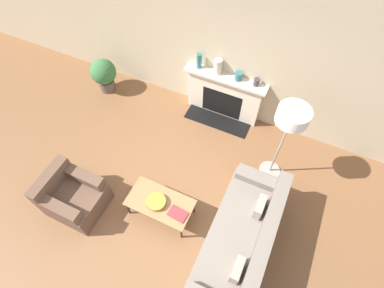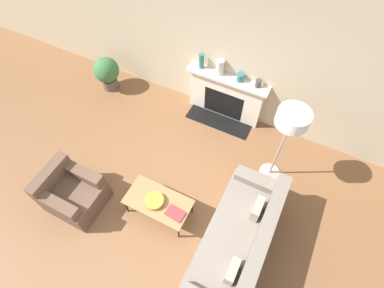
{
  "view_description": "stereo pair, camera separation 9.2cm",
  "coord_description": "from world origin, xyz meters",
  "views": [
    {
      "loc": [
        1.2,
        -1.38,
        4.85
      ],
      "look_at": [
        -0.08,
        1.37,
        0.45
      ],
      "focal_mm": 28.0,
      "sensor_mm": 36.0,
      "label": 1
    },
    {
      "loc": [
        1.28,
        -1.34,
        4.85
      ],
      "look_at": [
        -0.08,
        1.37,
        0.45
      ],
      "focal_mm": 28.0,
      "sensor_mm": 36.0,
      "label": 2
    }
  ],
  "objects": [
    {
      "name": "book",
      "position": [
        0.26,
        0.1,
        0.42
      ],
      "size": [
        0.3,
        0.22,
        0.02
      ],
      "rotation": [
        0.0,
        0.0,
        -0.09
      ],
      "color": "#9E2D33",
      "rests_on": "coffee_table"
    },
    {
      "name": "wall_back",
      "position": [
        0.0,
        2.81,
        1.45
      ],
      "size": [
        18.0,
        0.06,
        2.9
      ],
      "color": "#BCAD8E",
      "rests_on": "ground_plane"
    },
    {
      "name": "ground_plane",
      "position": [
        0.0,
        0.0,
        0.0
      ],
      "size": [
        18.0,
        18.0,
        0.0
      ],
      "primitive_type": "plane",
      "color": "brown"
    },
    {
      "name": "floor_lamp",
      "position": [
        1.35,
        1.71,
        1.45
      ],
      "size": [
        0.49,
        0.49,
        1.7
      ],
      "color": "gray",
      "rests_on": "ground_plane"
    },
    {
      "name": "fireplace",
      "position": [
        0.01,
        2.66,
        0.49
      ],
      "size": [
        1.61,
        0.59,
        1.01
      ],
      "color": "beige",
      "rests_on": "ground_plane"
    },
    {
      "name": "mantel_vase_left",
      "position": [
        -0.54,
        2.68,
        1.16
      ],
      "size": [
        0.1,
        0.1,
        0.3
      ],
      "color": "#28666B",
      "rests_on": "fireplace"
    },
    {
      "name": "bowl",
      "position": [
        -0.12,
        0.12,
        0.46
      ],
      "size": [
        0.3,
        0.3,
        0.08
      ],
      "color": "#BC8E2D",
      "rests_on": "coffee_table"
    },
    {
      "name": "armchair_near",
      "position": [
        -1.46,
        -0.32,
        0.31
      ],
      "size": [
        0.88,
        0.79,
        0.79
      ],
      "rotation": [
        0.0,
        0.0,
        1.57
      ],
      "color": "brown",
      "rests_on": "ground_plane"
    },
    {
      "name": "couch",
      "position": [
        1.3,
        0.17,
        0.32
      ],
      "size": [
        0.88,
        2.19,
        0.85
      ],
      "rotation": [
        0.0,
        0.0,
        -1.57
      ],
      "color": "slate",
      "rests_on": "ground_plane"
    },
    {
      "name": "mantel_vase_center_right",
      "position": [
        0.24,
        2.68,
        1.09
      ],
      "size": [
        0.13,
        0.13,
        0.15
      ],
      "color": "#28666B",
      "rests_on": "fireplace"
    },
    {
      "name": "potted_plant",
      "position": [
        -2.56,
        2.23,
        0.44
      ],
      "size": [
        0.54,
        0.54,
        0.77
      ],
      "color": "brown",
      "rests_on": "ground_plane"
    },
    {
      "name": "mantel_vase_right",
      "position": [
        0.58,
        2.68,
        1.08
      ],
      "size": [
        0.11,
        0.11,
        0.14
      ],
      "color": "#3D383D",
      "rests_on": "fireplace"
    },
    {
      "name": "coffee_table",
      "position": [
        -0.08,
        0.16,
        0.38
      ],
      "size": [
        1.06,
        0.56,
        0.41
      ],
      "color": "olive",
      "rests_on": "ground_plane"
    },
    {
      "name": "mantel_vase_center_left",
      "position": [
        -0.17,
        2.68,
        1.16
      ],
      "size": [
        0.15,
        0.15,
        0.31
      ],
      "color": "beige",
      "rests_on": "fireplace"
    }
  ]
}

